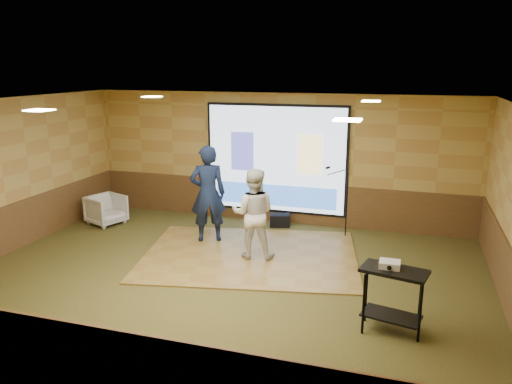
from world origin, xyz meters
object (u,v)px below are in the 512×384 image
(projector_screen, at_px, (276,160))
(player_left, at_px, (208,194))
(dance_floor, at_px, (250,255))
(av_table, at_px, (393,289))
(mic_stand, at_px, (343,215))
(banquet_chair, at_px, (106,210))
(player_right, at_px, (253,213))
(projector, at_px, (390,264))
(duffel_bag, at_px, (280,220))

(projector_screen, height_order, player_left, projector_screen)
(dance_floor, distance_m, av_table, 3.51)
(player_left, relative_size, mic_stand, 1.31)
(projector_screen, distance_m, banquet_chair, 4.09)
(projector_screen, relative_size, dance_floor, 0.82)
(projector_screen, distance_m, player_right, 2.43)
(mic_stand, bearing_deg, av_table, -55.40)
(player_left, bearing_deg, banquet_chair, -34.30)
(projector_screen, relative_size, mic_stand, 2.16)
(projector_screen, height_order, projector, projector_screen)
(projector, distance_m, banquet_chair, 7.16)
(projector, bearing_deg, av_table, -33.20)
(player_left, distance_m, banquet_chair, 2.84)
(mic_stand, height_order, duffel_bag, mic_stand)
(dance_floor, height_order, player_left, player_left)
(mic_stand, relative_size, duffel_bag, 3.41)
(player_left, xyz_separation_m, projector, (3.75, -2.58, -0.07))
(player_right, relative_size, projector, 6.19)
(av_table, height_order, mic_stand, mic_stand)
(projector_screen, bearing_deg, dance_floor, -87.10)
(dance_floor, height_order, projector, projector)
(projector_screen, relative_size, banquet_chair, 4.40)
(av_table, height_order, projector, projector)
(projector_screen, xyz_separation_m, player_right, (0.20, -2.35, -0.58))
(banquet_chair, bearing_deg, av_table, -93.81)
(player_right, distance_m, projector, 3.25)
(projector_screen, xyz_separation_m, duffel_bag, (0.19, -0.31, -1.33))
(player_right, relative_size, banquet_chair, 2.29)
(player_left, distance_m, av_table, 4.66)
(mic_stand, distance_m, duffel_bag, 1.55)
(player_right, bearing_deg, projector, 132.93)
(av_table, xyz_separation_m, projector, (-0.07, 0.05, 0.33))
(dance_floor, xyz_separation_m, duffel_bag, (0.08, 1.96, 0.13))
(player_left, relative_size, av_table, 2.18)
(player_left, xyz_separation_m, av_table, (3.82, -2.63, -0.40))
(duffel_bag, bearing_deg, projector_screen, 122.46)
(dance_floor, relative_size, mic_stand, 2.65)
(player_left, height_order, mic_stand, player_left)
(banquet_chair, bearing_deg, dance_floor, -82.60)
(projector_screen, height_order, av_table, projector_screen)
(dance_floor, bearing_deg, player_left, 154.02)
(projector_screen, xyz_separation_m, projector, (2.78, -4.32, -0.51))
(player_right, height_order, duffel_bag, player_right)
(av_table, bearing_deg, player_left, 145.47)
(av_table, height_order, banquet_chair, av_table)
(dance_floor, bearing_deg, av_table, -37.52)
(projector_screen, height_order, banquet_chair, projector_screen)
(dance_floor, xyz_separation_m, projector, (2.67, -2.06, 0.95))
(projector_screen, distance_m, duffel_bag, 1.38)
(projector, xyz_separation_m, duffel_bag, (-2.59, 4.02, -0.83))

